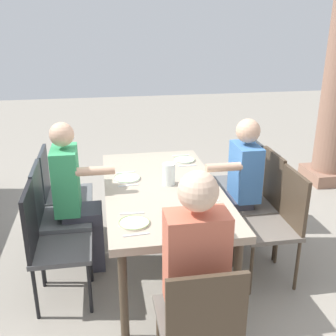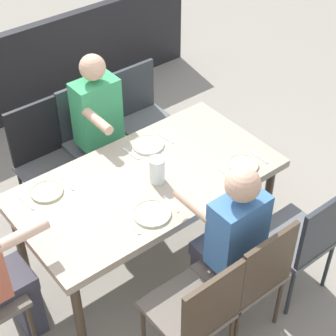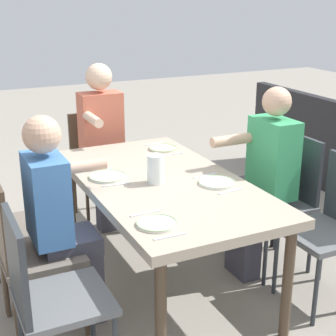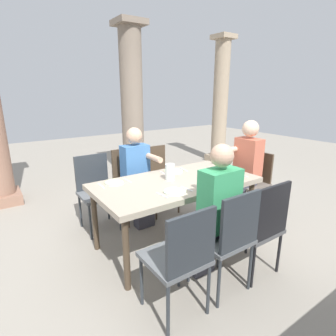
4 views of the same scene
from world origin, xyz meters
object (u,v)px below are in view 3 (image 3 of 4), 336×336
diner_woman_green (60,216)px  diner_man_white (263,178)px  chair_head_east (98,157)px  diner_guest_third (104,141)px  chair_mid_south (284,193)px  chair_mid_north (25,245)px  water_pitcher (155,171)px  plate_2 (108,176)px  plate_3 (163,148)px  chair_east_south (250,178)px  chair_east_north (12,218)px  dining_table (162,189)px  chair_west_north (46,291)px  plate_1 (217,182)px  plate_0 (157,223)px  chair_west_south (334,221)px

diner_woman_green → diner_man_white: diner_man_white is taller
chair_head_east → diner_guest_third: 0.27m
chair_mid_south → diner_man_white: bearing=89.1°
chair_mid_north → water_pitcher: 0.88m
chair_mid_south → plate_2: bearing=76.3°
plate_3 → diner_guest_third: bearing=28.4°
chair_mid_south → plate_3: size_ratio=4.52×
chair_east_south → plate_3: (0.28, 0.61, 0.24)m
chair_mid_south → chair_east_north: 1.82m
dining_table → diner_man_white: 0.71m
diner_man_white → dining_table: bearing=81.4°
chair_mid_south → plate_2: (0.29, 1.18, 0.22)m
chair_west_north → water_pitcher: water_pitcher is taller
diner_guest_third → chair_mid_north: bearing=144.3°
diner_woman_green → chair_mid_south: bearing=-90.1°
plate_2 → water_pitcher: size_ratio=1.32×
chair_west_north → diner_woman_green: (0.49, -0.21, 0.14)m
diner_guest_third → plate_2: size_ratio=5.64×
plate_1 → water_pitcher: size_ratio=1.26×
chair_east_north → plate_1: 1.29m
diner_woman_green → plate_0: size_ratio=6.01×
chair_east_south → plate_3: size_ratio=4.46×
chair_head_east → water_pitcher: 1.38m
dining_table → chair_west_north: (-0.60, 0.89, -0.15)m
chair_west_north → chair_mid_north: 0.49m
plate_3 → water_pitcher: water_pitcher is taller
chair_east_south → plate_1: 0.85m
diner_man_white → plate_3: (0.70, 0.42, 0.07)m
chair_mid_north → chair_mid_south: size_ratio=1.00×
chair_mid_south → plate_1: chair_mid_south is taller
chair_mid_north → diner_man_white: diner_man_white is taller
chair_west_north → water_pitcher: size_ratio=5.18×
water_pitcher → chair_mid_north: bearing=94.8°
dining_table → plate_2: 0.35m
plate_3 → chair_mid_south: bearing=-139.2°
plate_2 → plate_0: bearing=179.3°
chair_head_east → diner_man_white: bearing=-153.5°
chair_west_south → water_pitcher: water_pitcher is taller
dining_table → chair_west_south: bearing=-124.1°
diner_guest_third → plate_3: 0.61m
diner_guest_third → plate_3: diner_guest_third is taller
chair_west_south → plate_1: size_ratio=4.10×
chair_west_north → plate_3: chair_west_north is taller
dining_table → chair_mid_north: 0.91m
chair_west_north → chair_west_south: 1.77m
diner_guest_third → water_pitcher: size_ratio=7.45×
chair_west_north → plate_3: (1.19, -1.17, 0.23)m
plate_2 → water_pitcher: bearing=-133.3°
diner_man_white → plate_3: bearing=31.1°
chair_head_east → diner_guest_third: bearing=179.1°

